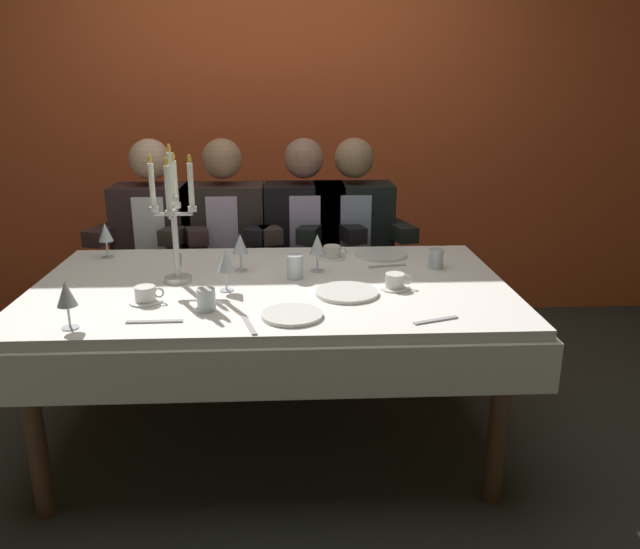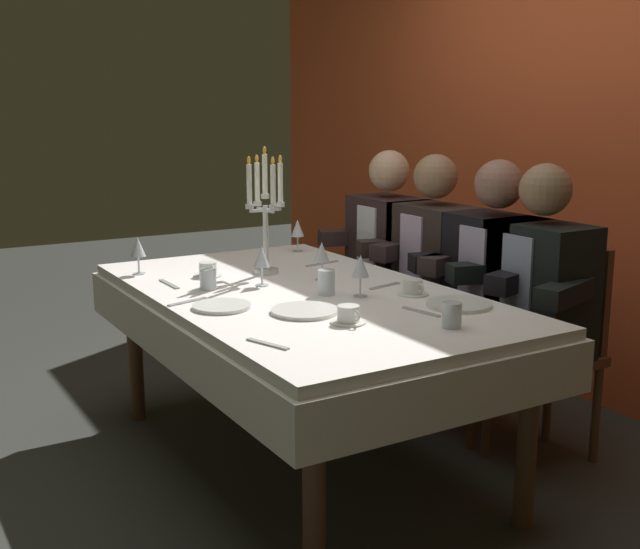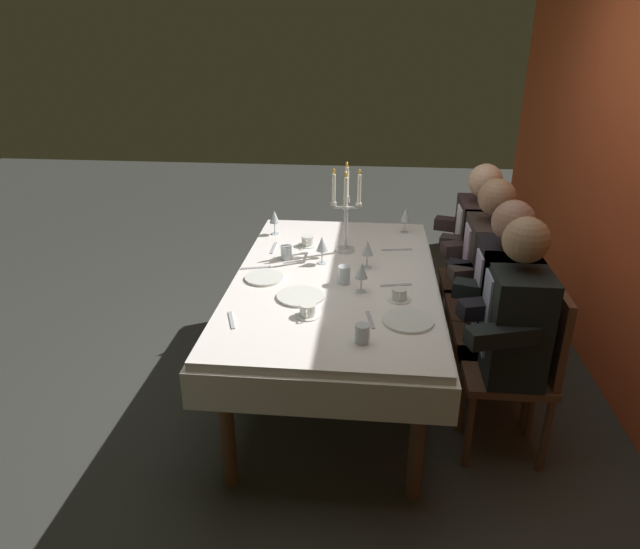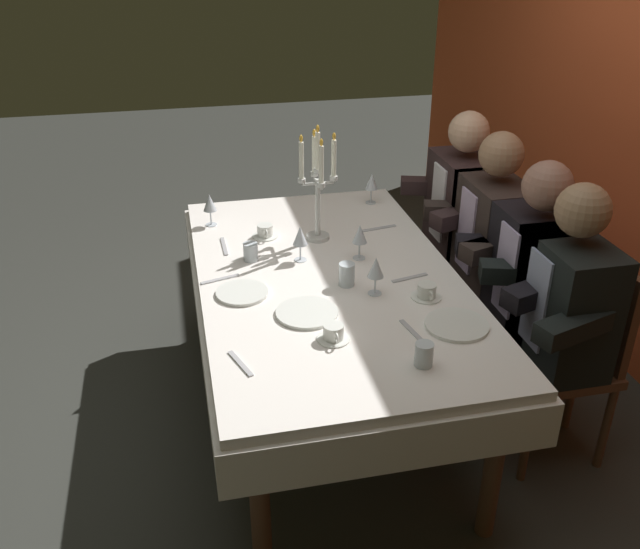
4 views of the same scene
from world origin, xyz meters
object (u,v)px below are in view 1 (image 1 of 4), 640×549
(coffee_cup_0, at_px, (332,253))
(seated_diner_0, at_px, (156,234))
(candelabra, at_px, (174,219))
(wine_glass_3, at_px, (240,245))
(coffee_cup_1, at_px, (146,295))
(water_tumbler_1, at_px, (206,300))
(seated_diner_1, at_px, (226,233))
(wine_glass_4, at_px, (225,262))
(dining_table, at_px, (272,310))
(wine_glass_1, at_px, (317,245))
(wine_glass_0, at_px, (105,233))
(coffee_cup_2, at_px, (395,282))
(dinner_plate_1, at_px, (347,292))
(water_tumbler_0, at_px, (436,259))
(dinner_plate_2, at_px, (292,315))
(seated_diner_2, at_px, (304,232))
(wine_glass_2, at_px, (66,295))
(water_tumbler_2, at_px, (295,267))
(dinner_plate_0, at_px, (381,254))

(coffee_cup_0, height_order, seated_diner_0, seated_diner_0)
(candelabra, xyz_separation_m, wine_glass_3, (0.25, 0.14, -0.14))
(coffee_cup_0, height_order, coffee_cup_1, same)
(water_tumbler_1, bearing_deg, seated_diner_1, 92.36)
(wine_glass_4, bearing_deg, wine_glass_3, 81.83)
(coffee_cup_1, bearing_deg, candelabra, 72.37)
(dining_table, relative_size, wine_glass_1, 11.83)
(wine_glass_0, bearing_deg, water_tumbler_1, -52.75)
(coffee_cup_2, bearing_deg, water_tumbler_1, -163.47)
(dinner_plate_1, relative_size, coffee_cup_0, 1.85)
(coffee_cup_0, bearing_deg, wine_glass_4, -135.65)
(dinner_plate_1, xyz_separation_m, water_tumbler_0, (0.42, 0.32, 0.04))
(dinner_plate_2, relative_size, seated_diner_2, 0.17)
(dinner_plate_1, distance_m, wine_glass_4, 0.48)
(wine_glass_1, distance_m, coffee_cup_1, 0.75)
(coffee_cup_1, xyz_separation_m, seated_diner_1, (0.19, 1.09, -0.03))
(wine_glass_0, xyz_separation_m, seated_diner_2, (0.92, 0.47, -0.12))
(dining_table, xyz_separation_m, coffee_cup_0, (0.27, 0.34, 0.15))
(wine_glass_3, bearing_deg, coffee_cup_1, -130.32)
(seated_diner_2, bearing_deg, wine_glass_0, -152.77)
(coffee_cup_0, distance_m, seated_diner_2, 0.55)
(wine_glass_1, bearing_deg, coffee_cup_0, 68.29)
(water_tumbler_1, xyz_separation_m, seated_diner_2, (0.38, 1.19, -0.05))
(wine_glass_2, xyz_separation_m, seated_diner_2, (0.81, 1.33, -0.12))
(wine_glass_3, relative_size, coffee_cup_0, 1.24)
(wine_glass_2, distance_m, seated_diner_2, 1.57)
(wine_glass_2, bearing_deg, water_tumbler_2, 33.95)
(dinner_plate_2, relative_size, coffee_cup_1, 1.63)
(candelabra, bearing_deg, wine_glass_2, -119.36)
(coffee_cup_0, relative_size, seated_diner_1, 0.11)
(coffee_cup_0, bearing_deg, water_tumbler_2, -121.11)
(candelabra, distance_m, seated_diner_0, 0.93)
(dinner_plate_0, bearing_deg, water_tumbler_2, -141.43)
(candelabra, relative_size, water_tumbler_1, 6.74)
(wine_glass_3, bearing_deg, dinner_plate_0, 17.93)
(candelabra, bearing_deg, wine_glass_3, 29.27)
(dinner_plate_0, distance_m, water_tumbler_2, 0.52)
(water_tumbler_0, bearing_deg, wine_glass_0, 170.76)
(water_tumbler_2, distance_m, coffee_cup_2, 0.42)
(dinner_plate_1, xyz_separation_m, wine_glass_2, (-0.95, -0.29, 0.11))
(water_tumbler_0, xyz_separation_m, seated_diner_0, (-1.36, 0.72, -0.05))
(dining_table, distance_m, coffee_cup_1, 0.52)
(water_tumbler_0, xyz_separation_m, seated_diner_1, (-0.98, 0.72, -0.05))
(dinner_plate_0, distance_m, dinner_plate_1, 0.57)
(coffee_cup_0, xyz_separation_m, coffee_cup_1, (-0.73, -0.55, 0.00))
(water_tumbler_0, bearing_deg, water_tumbler_2, -169.36)
(wine_glass_2, bearing_deg, wine_glass_3, 50.23)
(wine_glass_1, distance_m, coffee_cup_2, 0.39)
(wine_glass_1, height_order, water_tumbler_0, wine_glass_1)
(water_tumbler_2, bearing_deg, dinner_plate_2, -91.99)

